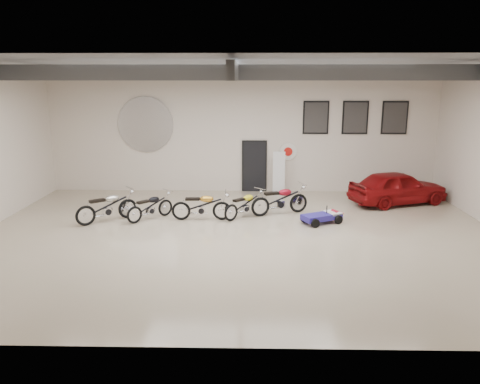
{
  "coord_description": "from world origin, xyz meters",
  "views": [
    {
      "loc": [
        0.31,
        -13.36,
        4.61
      ],
      "look_at": [
        0.0,
        1.2,
        1.1
      ],
      "focal_mm": 35.0,
      "sensor_mm": 36.0,
      "label": 1
    }
  ],
  "objects_px": {
    "motorcycle_red": "(280,199)",
    "go_kart": "(325,214)",
    "banner_stand": "(279,172)",
    "motorcycle_black": "(150,206)",
    "motorcycle_silver": "(107,206)",
    "motorcycle_yellow": "(245,204)",
    "vintage_car": "(398,187)",
    "motorcycle_gold": "(201,205)"
  },
  "relations": [
    {
      "from": "motorcycle_black",
      "to": "motorcycle_yellow",
      "type": "distance_m",
      "value": 3.2
    },
    {
      "from": "banner_stand",
      "to": "vintage_car",
      "type": "height_order",
      "value": "banner_stand"
    },
    {
      "from": "motorcycle_yellow",
      "to": "go_kart",
      "type": "xyz_separation_m",
      "value": [
        2.66,
        -0.54,
        -0.17
      ]
    },
    {
      "from": "motorcycle_silver",
      "to": "motorcycle_yellow",
      "type": "bearing_deg",
      "value": -30.47
    },
    {
      "from": "motorcycle_yellow",
      "to": "motorcycle_red",
      "type": "distance_m",
      "value": 1.29
    },
    {
      "from": "go_kart",
      "to": "motorcycle_silver",
      "type": "bearing_deg",
      "value": 153.72
    },
    {
      "from": "motorcycle_silver",
      "to": "motorcycle_gold",
      "type": "xyz_separation_m",
      "value": [
        3.11,
        0.27,
        -0.03
      ]
    },
    {
      "from": "banner_stand",
      "to": "motorcycle_silver",
      "type": "height_order",
      "value": "banner_stand"
    },
    {
      "from": "go_kart",
      "to": "motorcycle_black",
      "type": "bearing_deg",
      "value": 150.97
    },
    {
      "from": "motorcycle_red",
      "to": "motorcycle_black",
      "type": "bearing_deg",
      "value": 167.98
    },
    {
      "from": "motorcycle_silver",
      "to": "motorcycle_black",
      "type": "distance_m",
      "value": 1.41
    },
    {
      "from": "motorcycle_red",
      "to": "go_kart",
      "type": "distance_m",
      "value": 1.74
    },
    {
      "from": "motorcycle_black",
      "to": "go_kart",
      "type": "bearing_deg",
      "value": -48.94
    },
    {
      "from": "motorcycle_silver",
      "to": "motorcycle_black",
      "type": "bearing_deg",
      "value": -26.04
    },
    {
      "from": "motorcycle_yellow",
      "to": "motorcycle_red",
      "type": "xyz_separation_m",
      "value": [
        1.22,
        0.41,
        0.08
      ]
    },
    {
      "from": "banner_stand",
      "to": "motorcycle_silver",
      "type": "xyz_separation_m",
      "value": [
        -5.92,
        -4.06,
        -0.36
      ]
    },
    {
      "from": "motorcycle_silver",
      "to": "go_kart",
      "type": "bearing_deg",
      "value": -37.53
    },
    {
      "from": "banner_stand",
      "to": "motorcycle_red",
      "type": "height_order",
      "value": "banner_stand"
    },
    {
      "from": "motorcycle_gold",
      "to": "banner_stand",
      "type": "bearing_deg",
      "value": 51.67
    },
    {
      "from": "motorcycle_gold",
      "to": "motorcycle_red",
      "type": "height_order",
      "value": "motorcycle_red"
    },
    {
      "from": "motorcycle_black",
      "to": "motorcycle_gold",
      "type": "bearing_deg",
      "value": -47.31
    },
    {
      "from": "motorcycle_silver",
      "to": "vintage_car",
      "type": "bearing_deg",
      "value": -24.11
    },
    {
      "from": "banner_stand",
      "to": "motorcycle_yellow",
      "type": "distance_m",
      "value": 3.74
    },
    {
      "from": "motorcycle_silver",
      "to": "motorcycle_black",
      "type": "height_order",
      "value": "motorcycle_silver"
    },
    {
      "from": "motorcycle_yellow",
      "to": "vintage_car",
      "type": "distance_m",
      "value": 6.11
    },
    {
      "from": "motorcycle_silver",
      "to": "motorcycle_red",
      "type": "bearing_deg",
      "value": -28.06
    },
    {
      "from": "motorcycle_black",
      "to": "go_kart",
      "type": "distance_m",
      "value": 5.85
    },
    {
      "from": "banner_stand",
      "to": "motorcycle_black",
      "type": "height_order",
      "value": "banner_stand"
    },
    {
      "from": "go_kart",
      "to": "vintage_car",
      "type": "bearing_deg",
      "value": 11.89
    },
    {
      "from": "motorcycle_gold",
      "to": "vintage_car",
      "type": "distance_m",
      "value": 7.58
    },
    {
      "from": "banner_stand",
      "to": "motorcycle_silver",
      "type": "relative_size",
      "value": 0.87
    },
    {
      "from": "motorcycle_gold",
      "to": "motorcycle_yellow",
      "type": "bearing_deg",
      "value": 11.13
    },
    {
      "from": "motorcycle_silver",
      "to": "banner_stand",
      "type": "bearing_deg",
      "value": -3.58
    },
    {
      "from": "motorcycle_gold",
      "to": "motorcycle_red",
      "type": "bearing_deg",
      "value": 13.78
    },
    {
      "from": "motorcycle_silver",
      "to": "vintage_car",
      "type": "distance_m",
      "value": 10.65
    },
    {
      "from": "banner_stand",
      "to": "motorcycle_black",
      "type": "distance_m",
      "value": 5.92
    },
    {
      "from": "motorcycle_yellow",
      "to": "motorcycle_red",
      "type": "relative_size",
      "value": 0.86
    },
    {
      "from": "banner_stand",
      "to": "motorcycle_silver",
      "type": "distance_m",
      "value": 7.18
    },
    {
      "from": "go_kart",
      "to": "vintage_car",
      "type": "xyz_separation_m",
      "value": [
        3.12,
        2.5,
        0.35
      ]
    },
    {
      "from": "banner_stand",
      "to": "vintage_car",
      "type": "relative_size",
      "value": 0.48
    },
    {
      "from": "motorcycle_black",
      "to": "vintage_car",
      "type": "relative_size",
      "value": 0.48
    },
    {
      "from": "motorcycle_silver",
      "to": "vintage_car",
      "type": "xyz_separation_m",
      "value": [
        10.34,
        2.56,
        0.1
      ]
    }
  ]
}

